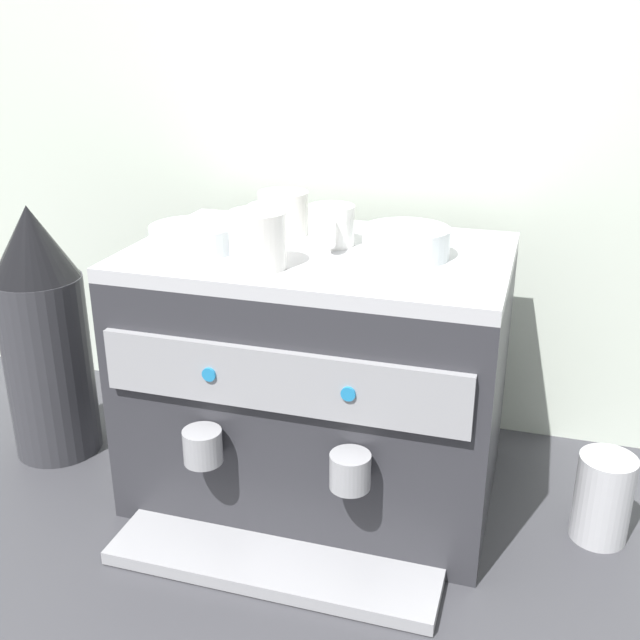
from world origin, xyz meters
name	(u,v)px	position (x,y,z in m)	size (l,w,h in m)	color
ground_plane	(320,482)	(0.00, 0.00, 0.00)	(4.00, 4.00, 0.00)	#38383D
tiled_backsplash_wall	(366,175)	(0.00, 0.29, 0.47)	(2.80, 0.03, 0.95)	silver
espresso_machine	(319,375)	(0.00, -0.01, 0.21)	(0.57, 0.48, 0.42)	#2D2D33
ceramic_cup_0	(257,239)	(-0.06, -0.11, 0.46)	(0.10, 0.10, 0.08)	white
ceramic_cup_1	(281,213)	(-0.08, 0.06, 0.45)	(0.09, 0.11, 0.07)	white
ceramic_cup_2	(331,226)	(0.01, 0.03, 0.45)	(0.07, 0.10, 0.06)	white
ceramic_bowl_0	(406,243)	(0.13, 0.00, 0.44)	(0.13, 0.13, 0.04)	silver
ceramic_bowl_1	(193,238)	(-0.18, -0.06, 0.43)	(0.13, 0.13, 0.04)	silver
coffee_grinder	(45,335)	(-0.49, -0.03, 0.23)	(0.15, 0.15, 0.46)	#333338
milk_pitcher	(603,498)	(0.45, -0.02, 0.07)	(0.08, 0.08, 0.14)	#B7B7BC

